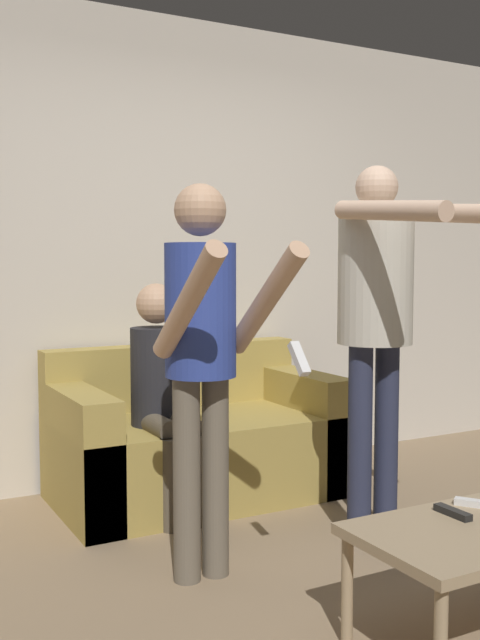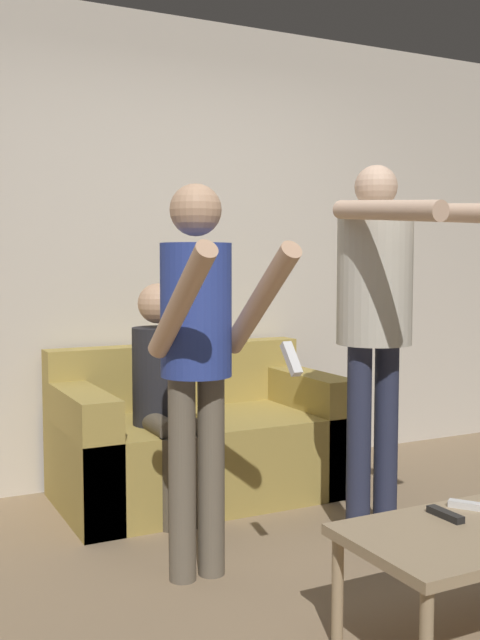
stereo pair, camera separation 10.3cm
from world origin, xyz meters
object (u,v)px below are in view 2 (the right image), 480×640
person_standing_right (378,304)px  remote_near (445,514)px  coffee_table (468,543)px  remote_far (470,506)px  person_seated (164,389)px  couch (198,443)px  person_standing_left (199,341)px

person_standing_right → remote_near: size_ratio=11.35×
person_standing_right → remote_near: person_standing_right is taller
remote_near → coffee_table: bearing=-94.2°
remote_far → remote_near: bearing=-167.9°
remote_near → remote_far: size_ratio=1.05×
person_seated → remote_far: bearing=-70.9°
couch → remote_near: size_ratio=10.09×
remote_far → person_standing_right: bearing=78.2°
couch → person_seated: person_seated is taller
person_standing_right → couch: bearing=113.3°
remote_near → person_standing_right: bearing=69.1°
person_seated → remote_near: bearing=-75.9°
person_standing_right → remote_far: person_standing_right is taller
person_standing_left → remote_near: size_ratio=10.55×
person_standing_left → person_seated: bearing=78.6°
remote_near → remote_far: 0.15m
person_standing_left → person_seated: (0.17, 0.83, -0.33)m
person_standing_right → coffee_table: 1.20m
person_standing_right → person_seated: bearing=130.4°
person_seated → remote_far: person_seated is taller
coffee_table → remote_near: size_ratio=5.32×
couch → coffee_table: bearing=-86.2°
couch → person_standing_left: person_standing_left is taller
couch → remote_near: 1.81m
couch → person_standing_left: size_ratio=0.96×
couch → person_standing_right: 1.37m
person_standing_left → person_standing_right: bearing=-0.1°
person_seated → remote_near: (0.40, -1.61, -0.22)m
person_seated → remote_near: size_ratio=7.79×
person_seated → remote_near: 1.68m
couch → coffee_table: couch is taller
couch → person_seated: (-0.27, -0.19, 0.35)m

